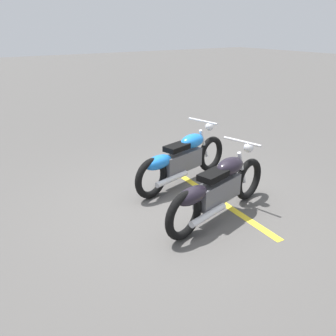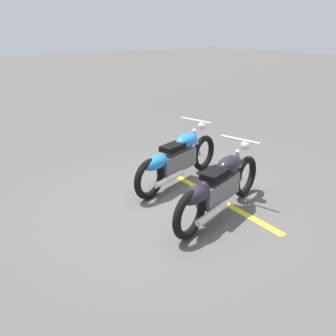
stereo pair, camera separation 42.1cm
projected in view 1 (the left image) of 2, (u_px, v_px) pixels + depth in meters
ground_plane at (179, 204)px, 5.56m from camera, size 60.00×60.00×0.00m
motorcycle_bright_foreground at (182, 159)px, 6.09m from camera, size 2.19×0.79×1.04m
motorcycle_dark_foreground at (218, 189)px, 4.99m from camera, size 2.19×0.80×1.04m
parking_stripe_near at (209, 194)px, 5.89m from camera, size 0.33×3.20×0.01m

